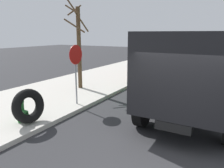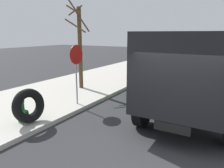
% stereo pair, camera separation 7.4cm
% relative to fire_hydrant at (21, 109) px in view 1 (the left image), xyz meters
% --- Properties ---
extents(fire_hydrant, '(0.27, 0.61, 0.82)m').
position_rel_fire_hydrant_xyz_m(fire_hydrant, '(0.00, 0.00, 0.00)').
color(fire_hydrant, '#2D8438').
rests_on(fire_hydrant, sidewalk_curb).
extents(loose_tire, '(1.14, 0.55, 1.13)m').
position_rel_fire_hydrant_xyz_m(loose_tire, '(0.07, -0.31, 0.13)').
color(loose_tire, black).
rests_on(loose_tire, sidewalk_curb).
extents(stop_sign, '(0.76, 0.08, 2.38)m').
position_rel_fire_hydrant_xyz_m(stop_sign, '(2.36, -0.41, 1.22)').
color(stop_sign, gray).
rests_on(stop_sign, sidewalk_curb).
extents(dump_truck_green, '(7.01, 2.83, 3.00)m').
position_rel_fire_hydrant_xyz_m(dump_truck_green, '(4.09, -4.62, 1.02)').
color(dump_truck_green, '#237033').
rests_on(dump_truck_green, ground).
extents(dump_truck_red, '(7.11, 3.07, 3.00)m').
position_rel_fire_hydrant_xyz_m(dump_truck_red, '(11.40, -3.54, 1.02)').
color(dump_truck_red, red).
rests_on(dump_truck_red, ground).
extents(dump_truck_orange, '(7.06, 2.95, 3.00)m').
position_rel_fire_hydrant_xyz_m(dump_truck_orange, '(30.44, -3.18, 1.02)').
color(dump_truck_orange, orange).
rests_on(dump_truck_orange, ground).
extents(bare_tree, '(1.20, 1.32, 4.81)m').
position_rel_fire_hydrant_xyz_m(bare_tree, '(4.53, 1.15, 1.84)').
color(bare_tree, '#4C3823').
rests_on(bare_tree, sidewalk_curb).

